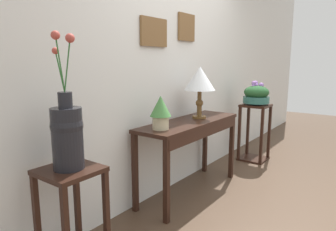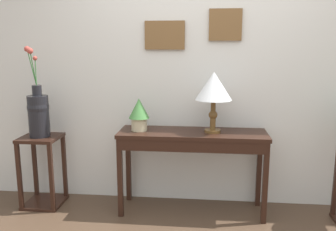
{
  "view_description": "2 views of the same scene",
  "coord_description": "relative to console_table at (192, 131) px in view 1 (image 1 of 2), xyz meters",
  "views": [
    {
      "loc": [
        -2.63,
        -0.55,
        1.37
      ],
      "look_at": [
        -0.33,
        1.15,
        0.85
      ],
      "focal_mm": 32.15,
      "sensor_mm": 36.0,
      "label": 1
    },
    {
      "loc": [
        0.02,
        -2.1,
        1.56
      ],
      "look_at": [
        -0.31,
        1.15,
        0.9
      ],
      "focal_mm": 38.1,
      "sensor_mm": 36.0,
      "label": 2
    }
  ],
  "objects": [
    {
      "name": "flower_vase_tall_left",
      "position": [
        -1.45,
        0.02,
        0.27
      ],
      "size": [
        0.2,
        0.21,
        0.85
      ],
      "color": "black",
      "rests_on": "pedestal_stand_left"
    },
    {
      "name": "planter_bowl_wide_right",
      "position": [
        1.45,
        -0.12,
        0.25
      ],
      "size": [
        0.35,
        0.35,
        0.32
      ],
      "color": "#2D665B",
      "rests_on": "pedestal_stand_right"
    },
    {
      "name": "pedestal_stand_right",
      "position": [
        1.45,
        -0.12,
        -0.28
      ],
      "size": [
        0.36,
        0.36,
        0.79
      ],
      "color": "black",
      "rests_on": "ground"
    },
    {
      "name": "back_wall_with_art",
      "position": [
        0.08,
        0.33,
        0.73
      ],
      "size": [
        9.0,
        0.13,
        2.8
      ],
      "color": "silver",
      "rests_on": "ground"
    },
    {
      "name": "console_table",
      "position": [
        0.0,
        0.0,
        0.0
      ],
      "size": [
        1.35,
        0.42,
        0.77
      ],
      "color": "black",
      "rests_on": "ground"
    },
    {
      "name": "potted_plant_on_console",
      "position": [
        -0.49,
        0.02,
        0.27
      ],
      "size": [
        0.19,
        0.19,
        0.3
      ],
      "color": "beige",
      "rests_on": "console_table"
    },
    {
      "name": "ground_plane",
      "position": [
        0.08,
        -1.03,
        -0.67
      ],
      "size": [
        12.0,
        12.0,
        0.01
      ],
      "primitive_type": "cube",
      "color": "#4C3828"
    },
    {
      "name": "table_lamp",
      "position": [
        0.18,
        0.02,
        0.51
      ],
      "size": [
        0.33,
        0.33,
        0.55
      ],
      "color": "brown",
      "rests_on": "console_table"
    },
    {
      "name": "pedestal_stand_left",
      "position": [
        -1.45,
        0.02,
        -0.32
      ],
      "size": [
        0.36,
        0.36,
        0.69
      ],
      "color": "black",
      "rests_on": "ground"
    }
  ]
}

